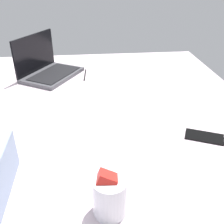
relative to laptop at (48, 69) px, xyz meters
The scene contains 5 objects.
bed_mattress 60.69cm from the laptop, 151.09° to the right, with size 180.00×140.00×18.00cm, color silver.
laptop is the anchor object (origin of this frame).
snack_cup 102.92cm from the laptop, 165.05° to the right, with size 9.00×9.00×13.61cm.
cell_phone 95.44cm from the laptop, 136.69° to the right, with size 6.80×14.00×0.80cm, color black.
charger_cable 21.77cm from the laptop, 94.21° to the right, with size 17.00×0.60×0.60cm, color black.
Camera 1 is at (-95.64, 6.45, 76.09)cm, focal length 42.35 mm.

